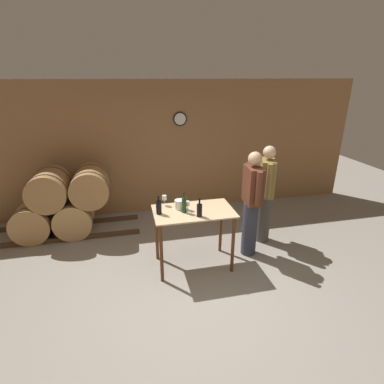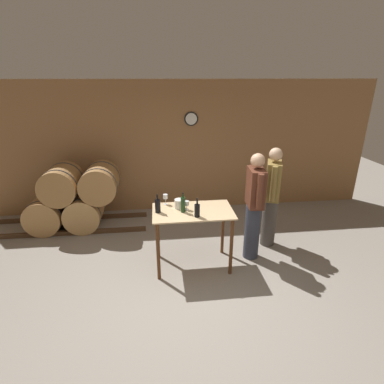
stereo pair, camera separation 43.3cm
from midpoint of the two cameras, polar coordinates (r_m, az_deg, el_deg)
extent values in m
plane|color=gray|center=(4.23, 3.08, -19.34)|extent=(14.00, 14.00, 0.00)
cube|color=#996B42|center=(6.28, -1.17, 8.37)|extent=(8.40, 0.05, 2.70)
cylinder|color=black|center=(6.18, 1.90, 13.74)|extent=(0.28, 0.03, 0.28)
cylinder|color=white|center=(6.17, 1.92, 13.73)|extent=(0.23, 0.01, 0.23)
cube|color=#4C331E|center=(5.97, -21.27, -7.36)|extent=(2.98, 0.06, 0.08)
cube|color=#4C331E|center=(6.51, -20.01, -4.75)|extent=(2.98, 0.06, 0.08)
cylinder|color=#AD7F4C|center=(6.21, -24.06, -3.64)|extent=(0.66, 0.78, 0.66)
cylinder|color=#38383D|center=(6.01, -24.67, -4.57)|extent=(0.68, 0.03, 0.68)
cylinder|color=#38383D|center=(6.42, -23.49, -2.76)|extent=(0.68, 0.03, 0.68)
cylinder|color=tan|center=(6.03, -17.78, -3.47)|extent=(0.66, 0.78, 0.66)
cylinder|color=#38383D|center=(5.82, -18.17, -4.42)|extent=(0.68, 0.03, 0.68)
cylinder|color=#38383D|center=(6.24, -17.40, -2.57)|extent=(0.68, 0.03, 0.68)
cylinder|color=#9E7242|center=(5.91, -21.67, 1.43)|extent=(0.66, 0.78, 0.66)
cylinder|color=#38383D|center=(5.70, -22.23, 0.63)|extent=(0.68, 0.03, 0.68)
cylinder|color=#38383D|center=(6.13, -21.16, 2.17)|extent=(0.68, 0.03, 0.68)
cylinder|color=#9E7242|center=(5.77, -15.02, 1.76)|extent=(0.66, 0.78, 0.66)
cylinder|color=#38383D|center=(5.55, -15.33, 0.95)|extent=(0.68, 0.03, 0.68)
cylinder|color=#38383D|center=(5.99, -14.74, 2.50)|extent=(0.68, 0.03, 0.68)
cube|color=#D1B284|center=(4.34, 3.01, -3.73)|extent=(1.17, 0.70, 0.02)
cylinder|color=#593319|center=(4.27, -3.54, -11.37)|extent=(0.05, 0.05, 0.91)
cylinder|color=#593319|center=(4.43, 10.33, -10.36)|extent=(0.05, 0.05, 0.91)
cylinder|color=#593319|center=(4.76, -3.95, -7.65)|extent=(0.05, 0.05, 0.91)
cylinder|color=#593319|center=(4.91, 8.43, -6.90)|extent=(0.05, 0.05, 0.91)
cylinder|color=black|center=(4.25, -3.65, -2.74)|extent=(0.08, 0.08, 0.20)
cylinder|color=black|center=(4.19, -3.69, -0.99)|extent=(0.02, 0.02, 0.08)
cylinder|color=black|center=(4.18, -3.70, -0.59)|extent=(0.03, 0.03, 0.02)
cylinder|color=#193819|center=(4.24, 1.20, -2.51)|extent=(0.07, 0.07, 0.23)
cylinder|color=#193819|center=(4.19, 1.21, -0.63)|extent=(0.02, 0.02, 0.07)
cylinder|color=black|center=(4.18, 1.21, -0.29)|extent=(0.03, 0.03, 0.02)
cylinder|color=black|center=(4.12, 4.00, -3.65)|extent=(0.08, 0.08, 0.18)
cylinder|color=black|center=(4.07, 4.05, -1.87)|extent=(0.02, 0.02, 0.10)
cylinder|color=black|center=(4.05, 4.07, -1.36)|extent=(0.03, 0.03, 0.02)
cylinder|color=silver|center=(4.55, -2.34, -2.37)|extent=(0.06, 0.06, 0.00)
cylinder|color=silver|center=(4.53, -2.35, -1.83)|extent=(0.01, 0.01, 0.09)
cylinder|color=silver|center=(4.50, -2.37, -0.92)|extent=(0.07, 0.07, 0.07)
cylinder|color=silver|center=(4.36, 1.85, -3.44)|extent=(0.06, 0.06, 0.00)
cylinder|color=silver|center=(4.35, 1.86, -3.00)|extent=(0.01, 0.01, 0.07)
cylinder|color=silver|center=(4.32, 1.87, -2.19)|extent=(0.07, 0.07, 0.07)
cylinder|color=white|center=(4.38, 0.39, -2.32)|extent=(0.14, 0.14, 0.14)
cylinder|color=#4C4742|center=(5.35, 16.71, -5.48)|extent=(0.24, 0.24, 0.85)
cube|color=olive|center=(5.07, 17.58, 2.02)|extent=(0.34, 0.45, 0.62)
sphere|color=beige|center=(4.95, 18.14, 6.80)|extent=(0.21, 0.21, 0.21)
cylinder|color=olive|center=(5.30, 17.47, 3.20)|extent=(0.09, 0.09, 0.56)
cylinder|color=olive|center=(4.82, 17.78, 1.42)|extent=(0.09, 0.09, 0.56)
cylinder|color=#333847|center=(4.90, 13.88, -7.39)|extent=(0.24, 0.24, 0.90)
cube|color=#592D1E|center=(4.60, 14.69, 0.77)|extent=(0.25, 0.42, 0.58)
sphere|color=tan|center=(4.48, 15.18, 5.77)|extent=(0.21, 0.21, 0.21)
cylinder|color=#592D1E|center=(4.82, 13.93, 2.14)|extent=(0.09, 0.09, 0.52)
cylinder|color=#592D1E|center=(4.37, 15.59, -0.02)|extent=(0.09, 0.09, 0.52)
camera|label=1|loc=(0.22, -87.14, 1.11)|focal=28.00mm
camera|label=2|loc=(0.22, 92.86, -1.11)|focal=28.00mm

